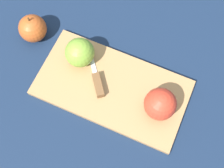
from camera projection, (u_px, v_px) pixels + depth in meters
The scene contains 6 objects.
ground_plane at pixel (112, 89), 0.87m from camera, with size 4.00×4.00×0.00m, color #14233D.
cutting_board at pixel (112, 88), 0.86m from camera, with size 0.42×0.23×0.01m.
apple_half_left at pixel (160, 104), 0.79m from camera, with size 0.08×0.08×0.08m.
apple_half_right at pixel (80, 52), 0.85m from camera, with size 0.08×0.08×0.08m.
knife at pixel (97, 82), 0.85m from camera, with size 0.11×0.14×0.02m.
apple_whole at pixel (33, 28), 0.89m from camera, with size 0.08×0.08×0.09m.
Camera 1 is at (-0.11, 0.29, 0.81)m, focal length 50.00 mm.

